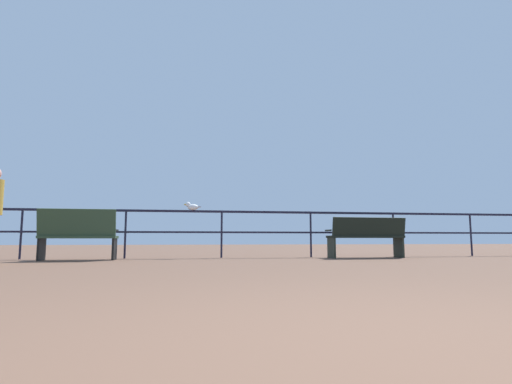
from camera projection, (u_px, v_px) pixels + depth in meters
The scene contains 5 objects.
ground_plane at pixel (430, 368), 1.30m from camera, with size 60.00×60.00×0.00m, color brown.
pier_railing at pixel (222, 223), 9.05m from camera, with size 24.72×0.05×1.04m.
bench_near_left at pixel (78, 233), 7.90m from camera, with size 1.43×0.62×0.99m.
bench_near_right at pixel (367, 235), 8.91m from camera, with size 1.70×0.64×0.88m.
seagull_on_rail at pixel (192, 207), 8.99m from camera, with size 0.39×0.17×0.18m.
Camera 1 is at (-0.77, -1.24, 0.41)m, focal length 28.58 mm.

